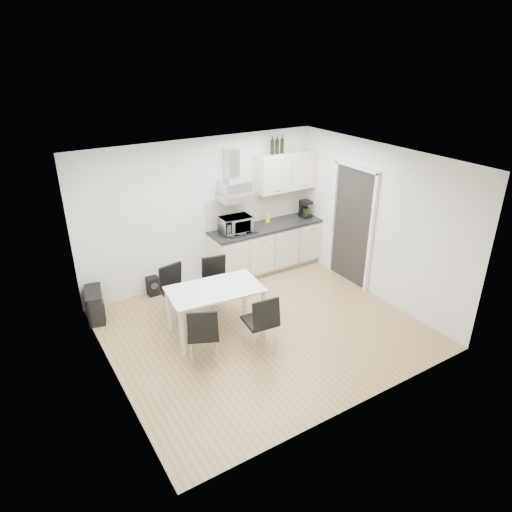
{
  "coord_description": "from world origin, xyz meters",
  "views": [
    {
      "loc": [
        -3.2,
        -5.0,
        3.99
      ],
      "look_at": [
        0.07,
        0.3,
        1.1
      ],
      "focal_mm": 32.0,
      "sensor_mm": 36.0,
      "label": 1
    }
  ],
  "objects": [
    {
      "name": "chair_near_left",
      "position": [
        -1.1,
        -0.23,
        0.44
      ],
      "size": [
        0.61,
        0.64,
        0.88
      ],
      "primitive_type": null,
      "rotation": [
        0.0,
        0.0,
        -0.43
      ],
      "color": "black",
      "rests_on": "ground"
    },
    {
      "name": "chair_far_right",
      "position": [
        -0.31,
        0.88,
        0.44
      ],
      "size": [
        0.52,
        0.57,
        0.88
      ],
      "primitive_type": null,
      "rotation": [
        0.0,
        0.0,
        2.96
      ],
      "color": "black",
      "rests_on": "ground"
    },
    {
      "name": "chair_near_right",
      "position": [
        -0.3,
        -0.39,
        0.44
      ],
      "size": [
        0.48,
        0.54,
        0.88
      ],
      "primitive_type": null,
      "rotation": [
        0.0,
        0.0,
        -0.09
      ],
      "color": "black",
      "rests_on": "ground"
    },
    {
      "name": "wall_left",
      "position": [
        -2.25,
        0.0,
        1.3
      ],
      "size": [
        0.1,
        4.0,
        2.6
      ],
      "primitive_type": "cube",
      "color": "silver",
      "rests_on": "ground"
    },
    {
      "name": "kitchenette",
      "position": [
        1.18,
        1.73,
        0.83
      ],
      "size": [
        2.22,
        0.64,
        2.52
      ],
      "color": "beige",
      "rests_on": "ground"
    },
    {
      "name": "ground",
      "position": [
        0.0,
        0.0,
        0.0
      ],
      "size": [
        4.5,
        4.5,
        0.0
      ],
      "primitive_type": "plane",
      "color": "tan",
      "rests_on": "ground"
    },
    {
      "name": "ceiling",
      "position": [
        0.0,
        0.0,
        2.6
      ],
      "size": [
        4.5,
        4.5,
        0.0
      ],
      "primitive_type": "plane",
      "color": "white",
      "rests_on": "wall_back"
    },
    {
      "name": "wall_right",
      "position": [
        2.25,
        0.0,
        1.3
      ],
      "size": [
        0.1,
        4.0,
        2.6
      ],
      "primitive_type": "cube",
      "color": "silver",
      "rests_on": "ground"
    },
    {
      "name": "wall_back",
      "position": [
        0.0,
        2.0,
        1.3
      ],
      "size": [
        4.5,
        0.1,
        2.6
      ],
      "primitive_type": "cube",
      "color": "silver",
      "rests_on": "ground"
    },
    {
      "name": "guitar_amp",
      "position": [
        -2.11,
        1.65,
        0.25
      ],
      "size": [
        0.37,
        0.63,
        0.49
      ],
      "rotation": [
        0.0,
        0.0,
        -0.21
      ],
      "color": "black",
      "rests_on": "ground"
    },
    {
      "name": "chair_far_left",
      "position": [
        -0.97,
        0.97,
        0.44
      ],
      "size": [
        0.52,
        0.57,
        0.88
      ],
      "primitive_type": null,
      "rotation": [
        0.0,
        0.0,
        3.31
      ],
      "color": "black",
      "rests_on": "ground"
    },
    {
      "name": "floor_speaker",
      "position": [
        -1.06,
        1.9,
        0.17
      ],
      "size": [
        0.2,
        0.18,
        0.33
      ],
      "primitive_type": "cube",
      "rotation": [
        0.0,
        0.0,
        -0.01
      ],
      "color": "black",
      "rests_on": "ground"
    },
    {
      "name": "dining_table",
      "position": [
        -0.64,
        0.3,
        0.67
      ],
      "size": [
        1.43,
        0.91,
        0.75
      ],
      "rotation": [
        0.0,
        0.0,
        -0.1
      ],
      "color": "white",
      "rests_on": "ground"
    },
    {
      "name": "wall_front",
      "position": [
        0.0,
        -2.0,
        1.3
      ],
      "size": [
        4.5,
        0.1,
        2.6
      ],
      "primitive_type": "cube",
      "color": "silver",
      "rests_on": "ground"
    },
    {
      "name": "doorway",
      "position": [
        2.21,
        0.55,
        1.05
      ],
      "size": [
        0.08,
        1.04,
        2.1
      ],
      "primitive_type": "cube",
      "color": "white",
      "rests_on": "ground"
    }
  ]
}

